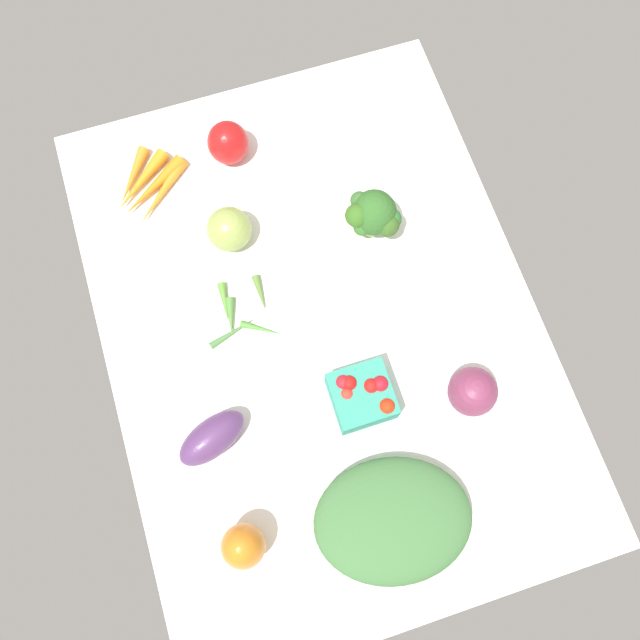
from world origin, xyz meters
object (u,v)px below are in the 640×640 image
(leafy_greens_clump, at_px, (393,520))
(okra_pile, at_px, (240,314))
(red_onion_center, at_px, (473,392))
(carrot_bunch, at_px, (148,185))
(bell_pepper_red, at_px, (228,143))
(berry_basket, at_px, (362,395))
(broccoli_head, at_px, (373,215))
(heirloom_tomato_green, at_px, (229,229))
(bell_pepper_orange, at_px, (243,546))
(eggplant, at_px, (212,438))

(leafy_greens_clump, bearing_deg, okra_pile, 18.47)
(red_onion_center, xyz_separation_m, carrot_bunch, (0.56, 0.43, -0.03))
(bell_pepper_red, height_order, berry_basket, bell_pepper_red)
(bell_pepper_red, xyz_separation_m, red_onion_center, (-0.58, -0.26, -0.00))
(okra_pile, relative_size, carrot_bunch, 0.79)
(broccoli_head, bearing_deg, okra_pile, 106.64)
(red_onion_center, height_order, broccoli_head, broccoli_head)
(berry_basket, height_order, heirloom_tomato_green, heirloom_tomato_green)
(bell_pepper_orange, xyz_separation_m, heirloom_tomato_green, (0.53, -0.12, -0.01))
(bell_pepper_orange, bearing_deg, heirloom_tomato_green, -13.02)
(leafy_greens_clump, relative_size, carrot_bunch, 1.52)
(bell_pepper_orange, bearing_deg, carrot_bunch, -0.04)
(eggplant, relative_size, bell_pepper_orange, 1.24)
(broccoli_head, height_order, carrot_bunch, broccoli_head)
(berry_basket, bearing_deg, eggplant, 88.08)
(bell_pepper_red, bearing_deg, red_onion_center, -155.66)
(red_onion_center, relative_size, berry_basket, 0.84)
(okra_pile, height_order, broccoli_head, broccoli_head)
(heirloom_tomato_green, bearing_deg, leafy_greens_clump, -168.63)
(berry_basket, bearing_deg, okra_pile, 36.72)
(okra_pile, relative_size, heirloom_tomato_green, 1.61)
(red_onion_center, height_order, bell_pepper_orange, bell_pepper_orange)
(bell_pepper_red, bearing_deg, leafy_greens_clump, -174.72)
(broccoli_head, bearing_deg, leafy_greens_clump, 164.64)
(eggplant, bearing_deg, leafy_greens_clump, -62.91)
(heirloom_tomato_green, xyz_separation_m, leafy_greens_clump, (-0.56, -0.11, -0.01))
(bell_pepper_red, height_order, carrot_bunch, bell_pepper_red)
(red_onion_center, height_order, okra_pile, red_onion_center)
(berry_basket, relative_size, broccoli_head, 0.87)
(berry_basket, distance_m, carrot_bunch, 0.57)
(broccoli_head, bearing_deg, eggplant, 126.91)
(okra_pile, distance_m, heirloom_tomato_green, 0.15)
(red_onion_center, distance_m, carrot_bunch, 0.71)
(bell_pepper_red, xyz_separation_m, bell_pepper_orange, (-0.70, 0.17, 0.01))
(okra_pile, bearing_deg, carrot_bunch, 17.96)
(broccoli_head, bearing_deg, heirloom_tomato_green, 75.16)
(red_onion_center, height_order, leafy_greens_clump, red_onion_center)
(eggplant, xyz_separation_m, carrot_bunch, (0.50, -0.01, -0.02))
(bell_pepper_orange, xyz_separation_m, broccoli_head, (0.46, -0.37, 0.02))
(okra_pile, xyz_separation_m, berry_basket, (-0.21, -0.16, 0.03))
(okra_pile, xyz_separation_m, leafy_greens_clump, (-0.41, -0.14, 0.02))
(red_onion_center, relative_size, eggplant, 0.67)
(eggplant, height_order, okra_pile, eggplant)
(okra_pile, relative_size, leafy_greens_clump, 0.52)
(okra_pile, bearing_deg, red_onion_center, -128.13)
(red_onion_center, height_order, eggplant, red_onion_center)
(eggplant, xyz_separation_m, broccoli_head, (0.28, -0.38, 0.04))
(bell_pepper_orange, xyz_separation_m, okra_pile, (0.38, -0.10, -0.04))
(okra_pile, height_order, heirloom_tomato_green, heirloom_tomato_green)
(bell_pepper_orange, height_order, broccoli_head, broccoli_head)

